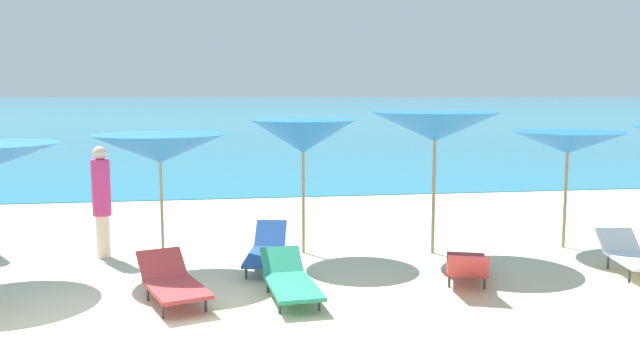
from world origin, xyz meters
name	(u,v)px	position (x,y,z in m)	size (l,w,h in m)	color
ground_plane	(180,204)	(0.00, 10.00, -0.15)	(50.00, 100.00, 0.30)	beige
ocean_water	(212,101)	(0.00, 229.62, 0.01)	(650.00, 440.00, 0.02)	teal
umbrella_4	(160,149)	(0.10, 2.98, 1.87)	(2.15, 2.15, 2.09)	#9E7F59
umbrella_5	(303,137)	(2.39, 3.62, 1.98)	(1.81, 1.81, 2.26)	#9E7F59
umbrella_6	(435,127)	(4.56, 3.24, 2.14)	(2.14, 2.14, 2.39)	#9E7F59
umbrella_7	(568,143)	(6.98, 3.28, 1.85)	(1.99, 1.99, 2.04)	#9E7F59
lounge_chair_1	(290,280)	(1.88, 1.17, 0.24)	(0.71, 1.70, 0.52)	#268C66
lounge_chair_4	(632,254)	(7.13, 1.58, 0.28)	(0.86, 1.57, 0.55)	white
lounge_chair_8	(266,250)	(1.69, 2.71, 0.28)	(0.83, 1.73, 0.62)	#1E478C
lounge_chair_9	(467,265)	(4.45, 1.43, 0.27)	(1.11, 1.78, 0.59)	#A53333
lounge_chair_10	(172,281)	(0.35, 1.20, 0.28)	(1.07, 1.62, 0.57)	#A53333
beachgoer_2	(102,198)	(-0.93, 3.81, 1.00)	(0.30, 0.30, 1.85)	beige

